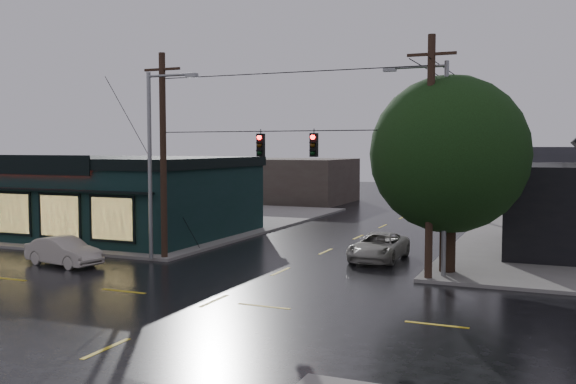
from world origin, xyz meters
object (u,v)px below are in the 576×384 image
at_px(corner_tree, 449,154).
at_px(utility_pole_nw, 165,260).
at_px(sedan_cream, 64,251).
at_px(suv_silver, 379,247).
at_px(utility_pole_ne, 428,281).

bearing_deg(corner_tree, utility_pole_nw, -172.79).
xyz_separation_m(sedan_cream, suv_silver, (13.30, 7.26, -0.01)).
bearing_deg(utility_pole_ne, sedan_cream, -169.25).
height_order(utility_pole_ne, sedan_cream, utility_pole_ne).
relative_size(utility_pole_nw, suv_silver, 2.12).
distance_m(utility_pole_ne, suv_silver, 5.28).
relative_size(corner_tree, utility_pole_ne, 0.84).
height_order(corner_tree, utility_pole_ne, corner_tree).
height_order(utility_pole_nw, sedan_cream, utility_pole_nw).
height_order(utility_pole_ne, suv_silver, utility_pole_ne).
height_order(sedan_cream, suv_silver, sedan_cream).
distance_m(corner_tree, utility_pole_nw, 14.59).
relative_size(corner_tree, sedan_cream, 2.10).
xyz_separation_m(utility_pole_nw, suv_silver, (9.78, 4.13, 0.67)).
bearing_deg(suv_silver, utility_pole_nw, -156.54).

